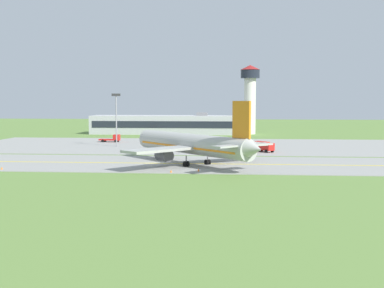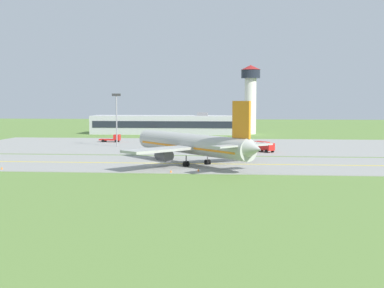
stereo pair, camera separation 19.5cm
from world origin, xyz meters
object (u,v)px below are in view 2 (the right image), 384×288
service_truck_baggage (113,138)px  service_truck_fuel (264,146)px  control_tower (250,93)px  apron_light_mast (117,113)px  airplane_lead (193,144)px

service_truck_baggage → service_truck_fuel: 51.71m
control_tower → apron_light_mast: 69.50m
service_truck_baggage → airplane_lead: bearing=-61.2°
control_tower → airplane_lead: bearing=-98.0°
service_truck_baggage → apron_light_mast: apron_light_mast is taller
apron_light_mast → airplane_lead: bearing=-57.6°
service_truck_fuel → airplane_lead: bearing=-119.5°
airplane_lead → apron_light_mast: size_ratio=2.22×
airplane_lead → service_truck_fuel: size_ratio=5.46×
service_truck_fuel → apron_light_mast: (-39.81, 11.80, 7.79)m
service_truck_fuel → apron_light_mast: 42.25m
airplane_lead → control_tower: size_ratio=1.24×
service_truck_fuel → control_tower: control_tower is taller
airplane_lead → control_tower: bearing=82.0°
service_truck_baggage → service_truck_fuel: service_truck_fuel is taller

